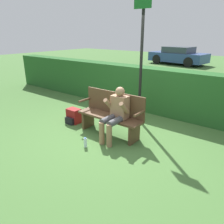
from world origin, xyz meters
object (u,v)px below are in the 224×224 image
object	(u,v)px
person_seated	(116,112)
signpost	(141,51)
water_bottle	(85,143)
parked_car	(178,56)
park_bench	(111,114)
backpack	(73,116)

from	to	relation	value
person_seated	signpost	bearing A→B (deg)	97.98
water_bottle	signpost	xyz separation A→B (m)	(0.09, 1.86, 1.63)
water_bottle	signpost	world-z (taller)	signpost
person_seated	water_bottle	size ratio (longest dim) A/B	5.37
signpost	parked_car	xyz separation A→B (m)	(-3.30, 10.80, -1.14)
person_seated	signpost	world-z (taller)	signpost
park_bench	backpack	xyz separation A→B (m)	(-1.12, -0.10, -0.30)
person_seated	park_bench	bearing A→B (deg)	147.66
signpost	backpack	bearing A→B (deg)	-136.38
park_bench	person_seated	world-z (taller)	person_seated
park_bench	person_seated	distance (m)	0.32
water_bottle	signpost	distance (m)	2.48
backpack	park_bench	bearing A→B (deg)	4.92
signpost	person_seated	bearing A→B (deg)	-82.02
parked_car	park_bench	bearing A→B (deg)	-68.13
park_bench	person_seated	bearing A→B (deg)	-32.34
backpack	water_bottle	size ratio (longest dim) A/B	1.75
water_bottle	parked_car	size ratio (longest dim) A/B	0.05
park_bench	parked_car	world-z (taller)	parked_car
backpack	signpost	bearing A→B (deg)	43.62
person_seated	parked_car	size ratio (longest dim) A/B	0.27
water_bottle	parked_car	distance (m)	13.07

